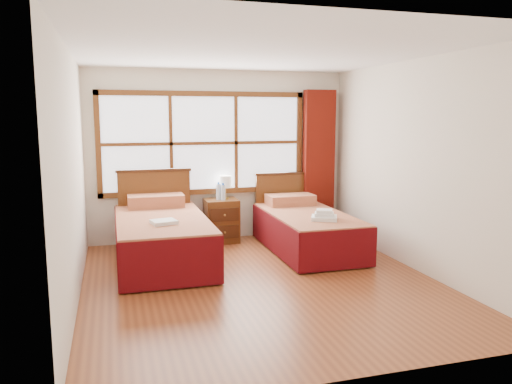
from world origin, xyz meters
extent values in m
plane|color=brown|center=(0.00, 0.00, 0.00)|extent=(4.50, 4.50, 0.00)
plane|color=white|center=(0.00, 0.00, 2.60)|extent=(4.50, 4.50, 0.00)
plane|color=silver|center=(0.00, 2.25, 1.30)|extent=(4.00, 0.00, 4.00)
plane|color=silver|center=(-2.00, 0.00, 1.30)|extent=(0.00, 4.50, 4.50)
plane|color=silver|center=(2.00, 0.00, 1.30)|extent=(0.00, 4.50, 4.50)
cube|color=white|center=(-0.25, 2.22, 1.50)|extent=(3.00, 0.02, 1.40)
cube|color=#582F13|center=(-0.25, 2.20, 0.76)|extent=(3.16, 0.06, 0.08)
cube|color=#582F13|center=(-0.25, 2.20, 2.24)|extent=(3.16, 0.06, 0.08)
cube|color=#582F13|center=(-1.79, 2.20, 1.50)|extent=(0.08, 0.06, 1.56)
cube|color=#582F13|center=(1.29, 2.20, 1.50)|extent=(0.08, 0.06, 1.56)
cube|color=#582F13|center=(-0.75, 2.20, 1.50)|extent=(0.05, 0.05, 1.40)
cube|color=#582F13|center=(0.25, 2.20, 1.50)|extent=(0.05, 0.05, 1.40)
cube|color=#582F13|center=(-0.25, 2.20, 1.50)|extent=(3.00, 0.05, 0.05)
cube|color=#621209|center=(1.60, 2.11, 1.17)|extent=(0.50, 0.16, 2.30)
cube|color=#371B0B|center=(-1.02, 1.13, 0.17)|extent=(1.01, 2.03, 0.33)
cube|color=maroon|center=(-1.02, 1.13, 0.47)|extent=(1.14, 2.25, 0.28)
cube|color=#5D090E|center=(-1.59, 1.13, 0.30)|extent=(0.03, 2.25, 0.56)
cube|color=#5D090E|center=(-0.45, 1.13, 0.30)|extent=(0.03, 2.25, 0.56)
cube|color=#5D090E|center=(-1.02, 0.01, 0.30)|extent=(1.14, 0.03, 0.56)
cube|color=maroon|center=(-1.02, 1.95, 0.69)|extent=(0.79, 0.46, 0.18)
cube|color=#582F13|center=(-1.02, 2.14, 0.55)|extent=(1.06, 0.06, 1.10)
cube|color=#371B0B|center=(-1.02, 2.14, 1.11)|extent=(1.10, 0.08, 0.04)
cube|color=#371B0B|center=(1.03, 1.13, 0.15)|extent=(0.91, 1.83, 0.30)
cube|color=maroon|center=(1.03, 1.13, 0.42)|extent=(1.02, 2.02, 0.25)
cube|color=#5D090E|center=(0.52, 1.13, 0.27)|extent=(0.03, 2.02, 0.51)
cube|color=#5D090E|center=(1.54, 1.13, 0.27)|extent=(0.03, 2.02, 0.51)
cube|color=#5D090E|center=(1.03, 0.12, 0.27)|extent=(1.02, 0.03, 0.51)
cube|color=maroon|center=(1.03, 1.86, 0.63)|extent=(0.71, 0.42, 0.16)
cube|color=#582F13|center=(1.03, 2.14, 0.50)|extent=(0.95, 0.06, 0.99)
cube|color=#371B0B|center=(1.03, 2.14, 1.00)|extent=(0.99, 0.08, 0.04)
cube|color=#582F13|center=(-0.04, 2.00, 0.33)|extent=(0.49, 0.44, 0.66)
cube|color=#371B0B|center=(-0.04, 1.77, 0.20)|extent=(0.43, 0.02, 0.20)
cube|color=#371B0B|center=(-0.04, 1.77, 0.46)|extent=(0.43, 0.02, 0.20)
sphere|color=#A77C38|center=(-0.04, 1.75, 0.20)|extent=(0.03, 0.03, 0.03)
sphere|color=#A77C38|center=(-0.04, 1.75, 0.46)|extent=(0.03, 0.03, 0.03)
cube|color=white|center=(-1.03, 0.72, 0.63)|extent=(0.34, 0.31, 0.05)
cube|color=white|center=(1.07, 0.65, 0.57)|extent=(0.42, 0.40, 0.05)
cube|color=white|center=(1.07, 0.65, 0.62)|extent=(0.32, 0.30, 0.05)
cube|color=white|center=(1.07, 0.65, 0.67)|extent=(0.26, 0.25, 0.04)
cylinder|color=#B49839|center=(0.04, 2.05, 0.67)|extent=(0.11, 0.11, 0.02)
cylinder|color=#B49839|center=(0.04, 2.05, 0.75)|extent=(0.02, 0.02, 0.15)
cylinder|color=white|center=(0.04, 2.05, 0.92)|extent=(0.18, 0.18, 0.18)
cylinder|color=silver|center=(-0.08, 1.99, 0.78)|extent=(0.07, 0.07, 0.24)
cylinder|color=blue|center=(-0.08, 1.99, 0.91)|extent=(0.03, 0.03, 0.03)
cylinder|color=silver|center=(-0.02, 1.92, 0.77)|extent=(0.07, 0.07, 0.23)
cylinder|color=blue|center=(-0.02, 1.92, 0.90)|extent=(0.03, 0.03, 0.03)
camera|label=1|loc=(-1.61, -5.32, 1.91)|focal=35.00mm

